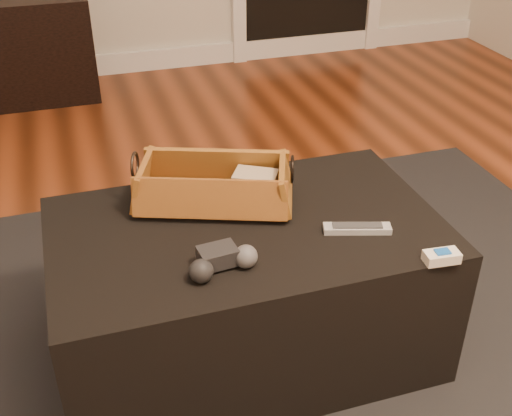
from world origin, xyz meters
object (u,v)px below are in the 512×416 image
object	(u,v)px
tv_remote	(206,197)
game_controller	(221,261)
wicker_basket	(214,187)
ottoman	(247,289)
silver_remote	(357,228)
cream_gadget	(442,257)

from	to	relation	value
tv_remote	game_controller	size ratio (longest dim) A/B	1.24
tv_remote	wicker_basket	world-z (taller)	wicker_basket
ottoman	silver_remote	world-z (taller)	silver_remote
wicker_basket	cream_gadget	distance (m)	0.61
wicker_basket	cream_gadget	xyz separation A→B (m)	(0.44, -0.42, -0.04)
silver_remote	wicker_basket	bearing A→B (deg)	141.71
silver_remote	cream_gadget	distance (m)	0.22
wicker_basket	tv_remote	bearing A→B (deg)	-163.78
ottoman	silver_remote	distance (m)	0.36
game_controller	cream_gadget	distance (m)	0.52
cream_gadget	ottoman	bearing A→B (deg)	143.82
tv_remote	cream_gadget	xyz separation A→B (m)	(0.47, -0.41, -0.01)
ottoman	tv_remote	size ratio (longest dim) A/B	4.56
wicker_basket	cream_gadget	world-z (taller)	wicker_basket
cream_gadget	tv_remote	bearing A→B (deg)	138.58
wicker_basket	cream_gadget	bearing A→B (deg)	-43.49
cream_gadget	silver_remote	bearing A→B (deg)	127.24
silver_remote	game_controller	bearing A→B (deg)	-171.71
tv_remote	silver_remote	world-z (taller)	tv_remote
tv_remote	wicker_basket	xyz separation A→B (m)	(0.03, 0.01, 0.02)
wicker_basket	game_controller	size ratio (longest dim) A/B	2.61
ottoman	cream_gadget	xyz separation A→B (m)	(0.39, -0.29, 0.22)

